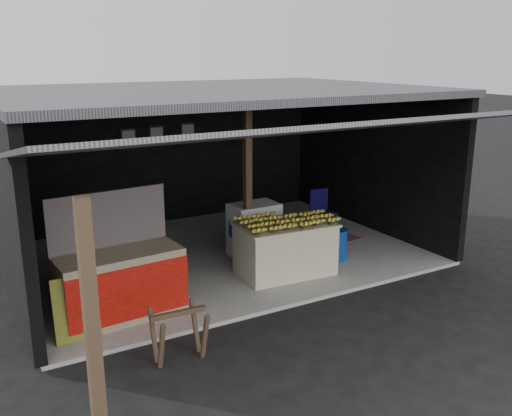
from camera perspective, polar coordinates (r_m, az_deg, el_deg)
ground at (r=8.47m, az=3.71°, el=-9.89°), size 80.00×80.00×0.00m
concrete_slab at (r=10.47m, az=-3.86°, el=-4.67°), size 7.00×5.00×0.06m
shophouse at (r=10.24m, az=-4.84°, el=6.82°), size 7.40×7.29×3.02m
banana_table at (r=9.39m, az=2.93°, el=-4.05°), size 1.63×1.07×0.86m
banana_pile at (r=9.23m, az=2.97°, el=-1.04°), size 1.50×0.97×0.17m
white_crate at (r=10.22m, az=-0.18°, el=-2.16°), size 0.86×0.60×0.95m
neighbor_stall at (r=8.06m, az=-13.47°, el=-7.16°), size 1.72×0.87×1.73m
green_signboard at (r=7.61m, az=-17.55°, el=-9.60°), size 0.57×0.13×0.85m
sawhorse at (r=7.00m, az=-7.73°, el=-11.95°), size 0.69×0.60×0.65m
water_barrel at (r=10.14m, az=8.09°, el=-3.71°), size 0.36×0.36×0.53m
plastic_chair at (r=11.53m, az=6.54°, el=0.04°), size 0.44×0.44×0.89m
magenta_rug at (r=11.23m, az=6.24°, el=-3.14°), size 1.63×1.20×0.01m
picture_frames at (r=12.10m, az=-9.76°, el=7.15°), size 1.62×0.04×0.46m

